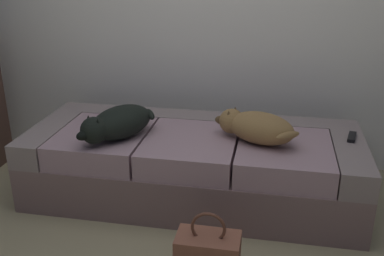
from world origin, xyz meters
The scene contains 5 objects.
couch centered at (0.00, 0.96, 0.23)m, with size 2.15×0.87×0.46m.
dog_dark centered at (-0.45, 0.78, 0.56)m, with size 0.44×0.55×0.20m.
dog_tan centered at (0.40, 0.89, 0.56)m, with size 0.54×0.38×0.19m.
tv_remote centered at (0.99, 1.05, 0.47)m, with size 0.04×0.15×0.02m, color black.
handbag centered at (0.22, 0.17, 0.13)m, with size 0.32×0.18×0.38m.
Camera 1 is at (0.49, -1.67, 1.56)m, focal length 41.98 mm.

